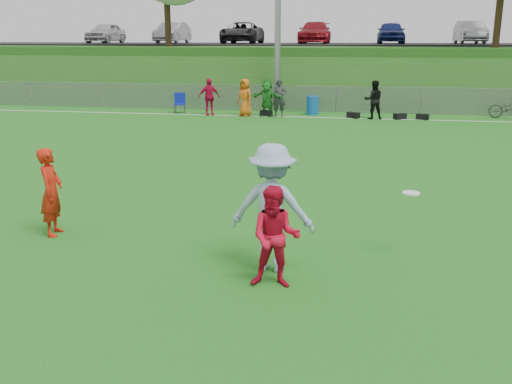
% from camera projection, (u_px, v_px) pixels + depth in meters
% --- Properties ---
extents(ground, '(120.00, 120.00, 0.00)m').
position_uv_depth(ground, '(285.00, 278.00, 8.65)').
color(ground, '#245E13').
rests_on(ground, ground).
extents(sideline_far, '(60.00, 0.10, 0.01)m').
position_uv_depth(sideline_far, '(334.00, 118.00, 25.76)').
color(sideline_far, white).
rests_on(sideline_far, ground).
extents(fence, '(58.00, 0.06, 1.30)m').
position_uv_depth(fence, '(336.00, 99.00, 27.49)').
color(fence, gray).
rests_on(fence, ground).
extents(berm, '(120.00, 18.00, 3.00)m').
position_uv_depth(berm, '(343.00, 69.00, 37.72)').
color(berm, '#205417').
rests_on(berm, ground).
extents(parking_lot, '(120.00, 12.00, 0.10)m').
position_uv_depth(parking_lot, '(345.00, 44.00, 39.21)').
color(parking_lot, black).
rests_on(parking_lot, berm).
extents(car_row, '(32.04, 5.18, 1.44)m').
position_uv_depth(car_row, '(327.00, 33.00, 38.25)').
color(car_row, '#BCBCBE').
rests_on(car_row, parking_lot).
extents(spectator_row, '(8.51, 0.90, 1.69)m').
position_uv_depth(spectator_row, '(277.00, 98.00, 25.97)').
color(spectator_row, '#C60D3B').
rests_on(spectator_row, ground).
extents(gear_bags, '(7.59, 0.53, 0.26)m').
position_uv_depth(gear_bags, '(359.00, 115.00, 25.63)').
color(gear_bags, black).
rests_on(gear_bags, ground).
extents(player_red_left, '(0.49, 0.65, 1.62)m').
position_uv_depth(player_red_left, '(51.00, 192.00, 10.38)').
color(player_red_left, red).
rests_on(player_red_left, ground).
extents(player_red_center, '(0.76, 0.60, 1.52)m').
position_uv_depth(player_red_center, '(276.00, 237.00, 8.19)').
color(player_red_center, red).
rests_on(player_red_center, ground).
extents(player_blue, '(1.33, 0.81, 2.01)m').
position_uv_depth(player_blue, '(272.00, 208.00, 8.75)').
color(player_blue, '#94B0CE').
rests_on(player_blue, ground).
extents(frisbee, '(0.28, 0.28, 0.03)m').
position_uv_depth(frisbee, '(411.00, 193.00, 9.21)').
color(frisbee, silver).
rests_on(frisbee, ground).
extents(recycling_bin, '(0.67, 0.67, 0.87)m').
position_uv_depth(recycling_bin, '(313.00, 105.00, 26.77)').
color(recycling_bin, '#0F52A6').
rests_on(recycling_bin, ground).
extents(camp_chair, '(0.65, 0.66, 0.96)m').
position_uv_depth(camp_chair, '(180.00, 107.00, 27.33)').
color(camp_chair, '#0D1E96').
rests_on(camp_chair, ground).
extents(bicycle, '(1.93, 1.37, 0.96)m').
position_uv_depth(bicycle, '(510.00, 108.00, 25.30)').
color(bicycle, '#303032').
rests_on(bicycle, ground).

